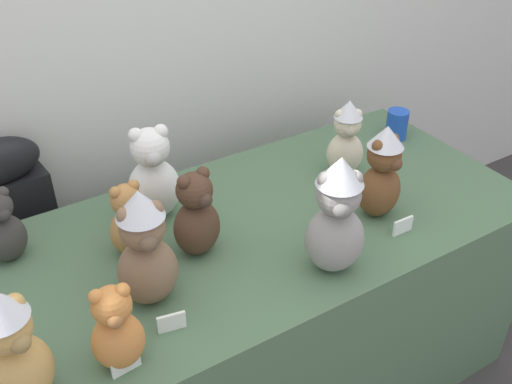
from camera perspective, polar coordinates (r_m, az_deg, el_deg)
The scene contains 16 objects.
display_table at distance 2.02m, azimuth 0.00°, elevation -11.60°, with size 1.73×0.80×0.74m, color #4C6B4C.
instrument_case at distance 2.19m, azimuth -21.66°, elevation -6.32°, with size 0.29×0.15×0.96m.
teddy_bear_cocoa at distance 1.61m, azimuth -5.82°, elevation -2.32°, with size 0.16×0.14×0.27m.
teddy_bear_charcoal at distance 1.73m, azimuth -23.38°, elevation -3.26°, with size 0.14×0.12×0.23m.
teddy_bear_chestnut at distance 1.78m, azimuth 12.13°, elevation 1.82°, with size 0.15×0.13×0.30m.
teddy_bear_ash at distance 1.53m, azimuth 7.83°, elevation -2.44°, with size 0.20×0.19×0.35m.
teddy_bear_honey at distance 1.31m, azimuth -22.58°, elevation -14.06°, with size 0.18×0.17×0.32m.
teddy_bear_caramel at distance 1.65m, azimuth -12.20°, elevation -2.80°, with size 0.13×0.11×0.23m.
teddy_bear_mocha at distance 1.45m, azimuth -10.71°, elevation -5.52°, with size 0.17×0.15×0.34m.
teddy_bear_ginger at distance 1.35m, azimuth -13.41°, elevation -12.90°, with size 0.14×0.12×0.23m.
teddy_bear_snow at distance 1.77m, azimuth -9.96°, elevation 1.57°, with size 0.18×0.16×0.31m.
teddy_bear_cream at distance 1.98m, azimuth 8.76°, elevation 5.13°, with size 0.16×0.15×0.27m.
party_cup_blue at distance 2.27m, azimuth 13.53°, elevation 6.40°, with size 0.08×0.08×0.11m, color blue.
name_card_front_left at distance 1.40m, azimuth -12.54°, elevation -15.96°, with size 0.07×0.01×0.05m, color white.
name_card_front_middle at distance 1.46m, azimuth -8.24°, elevation -12.36°, with size 0.07×0.01×0.05m, color white.
name_card_front_right at distance 1.78m, azimuth 14.08°, elevation -3.22°, with size 0.07×0.01×0.05m, color white.
Camera 1 is at (-0.74, -0.95, 1.82)m, focal length 41.17 mm.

